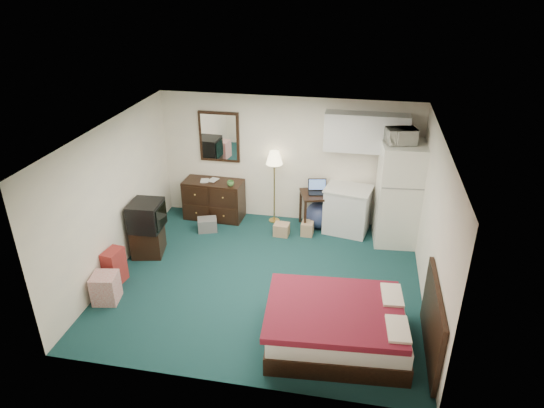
% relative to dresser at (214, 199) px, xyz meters
% --- Properties ---
extents(floor, '(5.00, 4.50, 0.01)m').
position_rel_dresser_xyz_m(floor, '(1.45, -1.98, -0.40)').
color(floor, black).
rests_on(floor, ground).
extents(ceiling, '(5.00, 4.50, 0.01)m').
position_rel_dresser_xyz_m(ceiling, '(1.45, -1.98, 2.10)').
color(ceiling, silver).
rests_on(ceiling, walls).
extents(walls, '(5.01, 4.51, 2.50)m').
position_rel_dresser_xyz_m(walls, '(1.45, -1.98, 0.85)').
color(walls, silver).
rests_on(walls, floor).
extents(mirror, '(0.80, 0.06, 1.00)m').
position_rel_dresser_xyz_m(mirror, '(0.10, 0.24, 1.25)').
color(mirror, white).
rests_on(mirror, walls).
extents(upper_cabinets, '(1.50, 0.35, 0.70)m').
position_rel_dresser_xyz_m(upper_cabinets, '(2.90, 0.10, 1.55)').
color(upper_cabinets, silver).
rests_on(upper_cabinets, walls).
extents(headboard, '(0.06, 1.56, 1.00)m').
position_rel_dresser_xyz_m(headboard, '(3.91, -3.26, 0.15)').
color(headboard, black).
rests_on(headboard, walls).
extents(dresser, '(1.20, 0.59, 0.80)m').
position_rel_dresser_xyz_m(dresser, '(0.00, 0.00, 0.00)').
color(dresser, black).
rests_on(dresser, floor).
extents(floor_lamp, '(0.34, 0.34, 1.48)m').
position_rel_dresser_xyz_m(floor_lamp, '(1.23, 0.07, 0.34)').
color(floor_lamp, tan).
rests_on(floor_lamp, floor).
extents(desk, '(0.73, 0.73, 0.74)m').
position_rel_dresser_xyz_m(desk, '(2.08, -0.05, -0.03)').
color(desk, black).
rests_on(desk, floor).
extents(exercise_ball, '(0.57, 0.57, 0.53)m').
position_rel_dresser_xyz_m(exercise_ball, '(2.13, -0.02, -0.13)').
color(exercise_ball, navy).
rests_on(exercise_ball, floor).
extents(kitchen_counter, '(0.90, 0.75, 0.88)m').
position_rel_dresser_xyz_m(kitchen_counter, '(2.67, -0.07, 0.04)').
color(kitchen_counter, silver).
rests_on(kitchen_counter, floor).
extents(fridge, '(0.84, 0.84, 1.90)m').
position_rel_dresser_xyz_m(fridge, '(3.58, -0.25, 0.55)').
color(fridge, white).
rests_on(fridge, floor).
extents(bed, '(1.93, 1.56, 0.58)m').
position_rel_dresser_xyz_m(bed, '(2.71, -3.26, -0.11)').
color(bed, maroon).
rests_on(bed, floor).
extents(tv_stand, '(0.62, 0.65, 0.51)m').
position_rel_dresser_xyz_m(tv_stand, '(-0.75, -1.55, -0.14)').
color(tv_stand, black).
rests_on(tv_stand, floor).
extents(suitcase, '(0.27, 0.39, 0.60)m').
position_rel_dresser_xyz_m(suitcase, '(-0.90, -2.51, -0.10)').
color(suitcase, maroon).
rests_on(suitcase, floor).
extents(retail_box, '(0.43, 0.43, 0.46)m').
position_rel_dresser_xyz_m(retail_box, '(-0.82, -2.98, -0.17)').
color(retail_box, silver).
rests_on(retail_box, floor).
extents(file_bin, '(0.43, 0.38, 0.25)m').
position_rel_dresser_xyz_m(file_bin, '(0.02, -0.57, -0.27)').
color(file_bin, slate).
rests_on(file_bin, floor).
extents(cardboard_box_a, '(0.30, 0.26, 0.24)m').
position_rel_dresser_xyz_m(cardboard_box_a, '(1.47, -0.47, -0.28)').
color(cardboard_box_a, '#877353').
rests_on(cardboard_box_a, floor).
extents(cardboard_box_b, '(0.23, 0.27, 0.26)m').
position_rel_dresser_xyz_m(cardboard_box_b, '(1.95, -0.36, -0.27)').
color(cardboard_box_b, '#877353').
rests_on(cardboard_box_b, floor).
extents(laptop, '(0.40, 0.35, 0.24)m').
position_rel_dresser_xyz_m(laptop, '(2.09, -0.05, 0.46)').
color(laptop, black).
rests_on(laptop, desk).
extents(crt_tv, '(0.57, 0.61, 0.50)m').
position_rel_dresser_xyz_m(crt_tv, '(-0.72, -1.56, 0.36)').
color(crt_tv, black).
rests_on(crt_tv, tv_stand).
extents(microwave, '(0.55, 0.40, 0.34)m').
position_rel_dresser_xyz_m(microwave, '(3.48, -0.27, 1.67)').
color(microwave, white).
rests_on(microwave, fridge).
extents(book_a, '(0.16, 0.05, 0.21)m').
position_rel_dresser_xyz_m(book_a, '(-0.24, -0.04, 0.51)').
color(book_a, '#877353').
rests_on(book_a, dresser).
extents(book_b, '(0.16, 0.07, 0.22)m').
position_rel_dresser_xyz_m(book_b, '(-0.09, 0.05, 0.51)').
color(book_b, '#877353').
rests_on(book_b, dresser).
extents(mug, '(0.16, 0.14, 0.13)m').
position_rel_dresser_xyz_m(mug, '(0.40, -0.16, 0.47)').
color(mug, '#46793B').
rests_on(mug, dresser).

